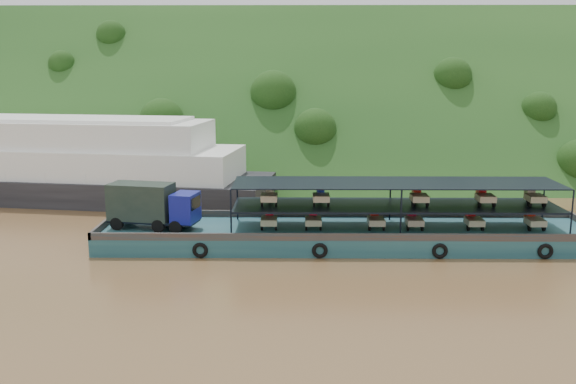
{
  "coord_description": "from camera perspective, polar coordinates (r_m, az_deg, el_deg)",
  "views": [
    {
      "loc": [
        -1.51,
        -44.83,
        12.79
      ],
      "look_at": [
        -2.0,
        3.0,
        3.2
      ],
      "focal_mm": 40.0,
      "sensor_mm": 36.0,
      "label": 1
    }
  ],
  "objects": [
    {
      "name": "passenger_ferry",
      "position": [
        64.87,
        -18.95,
        2.39
      ],
      "size": [
        39.69,
        15.39,
        7.83
      ],
      "rotation": [
        0.0,
        0.0,
        -0.15
      ],
      "color": "black",
      "rests_on": "ground"
    },
    {
      "name": "hillside",
      "position": [
        81.85,
        1.64,
        2.34
      ],
      "size": [
        140.0,
        39.6,
        39.6
      ],
      "primitive_type": "cube",
      "rotation": [
        0.79,
        0.0,
        0.0
      ],
      "color": "#163B15",
      "rests_on": "ground"
    },
    {
      "name": "ground",
      "position": [
        46.65,
        2.43,
        -4.59
      ],
      "size": [
        160.0,
        160.0,
        0.0
      ],
      "primitive_type": "plane",
      "color": "brown",
      "rests_on": "ground"
    },
    {
      "name": "cargo_barge",
      "position": [
        46.24,
        3.93,
        -3.34
      ],
      "size": [
        35.0,
        7.18,
        4.54
      ],
      "color": "#153E4C",
      "rests_on": "ground"
    }
  ]
}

